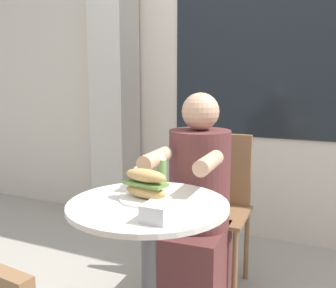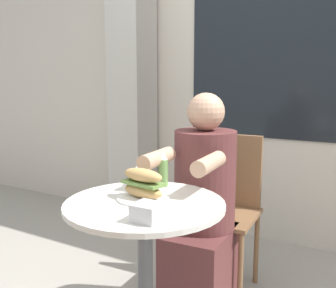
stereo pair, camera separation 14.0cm
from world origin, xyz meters
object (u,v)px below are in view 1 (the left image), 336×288
(sandwich_on_plate, at_px, (146,186))
(seated_diner, at_px, (197,219))
(diner_chair, at_px, (217,195))
(drink_cup, at_px, (142,177))
(condiment_bottle, at_px, (162,170))
(cafe_table, at_px, (148,252))

(sandwich_on_plate, bearing_deg, seated_diner, 84.57)
(diner_chair, xyz_separation_m, drink_cup, (-0.15, -0.63, 0.24))
(sandwich_on_plate, bearing_deg, condiment_bottle, 98.06)
(diner_chair, relative_size, condiment_bottle, 5.65)
(cafe_table, relative_size, drink_cup, 8.49)
(diner_chair, distance_m, sandwich_on_plate, 0.84)
(condiment_bottle, bearing_deg, cafe_table, -77.04)
(diner_chair, height_order, condiment_bottle, condiment_bottle)
(cafe_table, distance_m, seated_diner, 0.48)
(cafe_table, distance_m, sandwich_on_plate, 0.26)
(seated_diner, relative_size, sandwich_on_plate, 5.46)
(cafe_table, xyz_separation_m, diner_chair, (0.01, 0.82, 0.00))
(diner_chair, bearing_deg, sandwich_on_plate, 83.80)
(sandwich_on_plate, bearing_deg, cafe_table, -47.22)
(sandwich_on_plate, bearing_deg, diner_chair, 87.48)
(condiment_bottle, bearing_deg, seated_diner, 74.02)
(seated_diner, height_order, sandwich_on_plate, seated_diner)
(cafe_table, distance_m, drink_cup, 0.34)
(seated_diner, bearing_deg, condiment_bottle, 70.34)
(diner_chair, xyz_separation_m, seated_diner, (0.01, -0.34, -0.03))
(cafe_table, bearing_deg, seated_diner, 87.70)
(seated_diner, xyz_separation_m, sandwich_on_plate, (-0.04, -0.45, 0.28))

